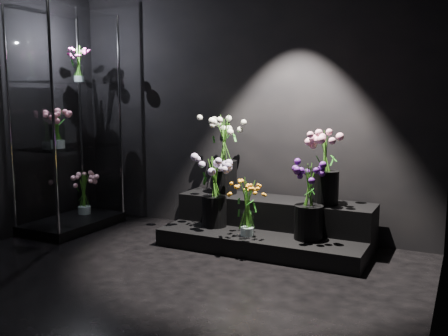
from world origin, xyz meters
The scene contains 13 objects.
floor centered at (0.00, 0.00, 0.00)m, with size 4.00×4.00×0.00m, color black.
wall_back centered at (0.00, 2.00, 1.40)m, with size 4.00×4.00×0.00m, color black.
wall_right centered at (2.00, 0.00, 1.40)m, with size 4.00×4.00×0.00m, color black.
display_riser centered at (0.47, 1.61, 0.18)m, with size 1.93×0.86×0.43m.
display_case centered at (-1.67, 1.22, 1.15)m, with size 0.63×1.04×2.29m.
bouquet_orange_bells centered at (0.38, 1.27, 0.44)m, with size 0.30×0.30×0.53m.
bouquet_lilac centered at (-0.05, 1.44, 0.55)m, with size 0.42×0.42×0.67m.
bouquet_purple centered at (0.91, 1.42, 0.52)m, with size 0.39×0.39×0.67m.
bouquet_cream_roses centered at (-0.10, 1.77, 0.89)m, with size 0.52×0.52×0.81m.
bouquet_pink_roses centered at (0.97, 1.71, 0.82)m, with size 0.44×0.44×0.68m.
bouquet_case_pink centered at (-1.63, 1.02, 1.11)m, with size 0.35×0.35×0.41m.
bouquet_case_magenta centered at (-1.62, 1.35, 1.76)m, with size 0.24×0.24×0.37m.
bouquet_case_base_pink centered at (-1.71, 1.45, 0.35)m, with size 0.37×0.37×0.48m.
Camera 1 is at (2.14, -2.78, 1.43)m, focal length 40.00 mm.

